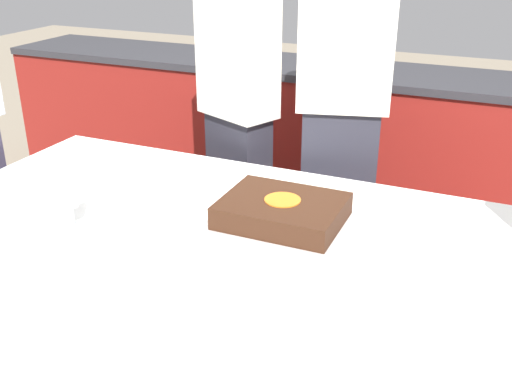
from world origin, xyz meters
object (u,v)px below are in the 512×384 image
plate_stack (129,178)px  person_standing_back (238,113)px  person_cutting_cake (342,115)px  wine_glass (70,195)px  cake (282,211)px

plate_stack → person_standing_back: (0.16, 0.64, 0.10)m
person_cutting_cake → person_standing_back: size_ratio=1.05×
person_cutting_cake → person_standing_back: (-0.48, 0.00, -0.05)m
wine_glass → person_standing_back: bearing=81.8°
plate_stack → wine_glass: (0.02, -0.35, 0.08)m
plate_stack → wine_glass: size_ratio=1.33×
plate_stack → wine_glass: 0.36m
cake → plate_stack: (-0.64, 0.04, -0.00)m
person_standing_back → plate_stack: bearing=99.6°
plate_stack → person_standing_back: 0.67m
cake → person_standing_back: 0.84m
wine_glass → person_cutting_cake: (0.63, 0.99, 0.08)m
cake → person_cutting_cake: size_ratio=0.25×
cake → plate_stack: bearing=176.6°
person_cutting_cake → cake: bearing=75.0°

